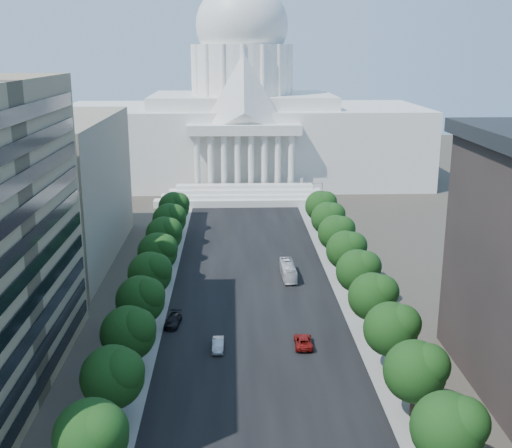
{
  "coord_description": "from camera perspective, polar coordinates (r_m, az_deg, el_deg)",
  "views": [
    {
      "loc": [
        -3.64,
        -32.65,
        43.45
      ],
      "look_at": [
        0.34,
        72.8,
        14.62
      ],
      "focal_mm": 45.0,
      "sensor_mm": 36.0,
      "label": 1
    }
  ],
  "objects": [
    {
      "name": "road_asphalt",
      "position": [
        130.16,
        -0.43,
        -4.22
      ],
      "size": [
        30.0,
        260.0,
        0.01
      ],
      "primitive_type": "cube",
      "color": "black",
      "rests_on": "ground"
    },
    {
      "name": "sidewalk_left",
      "position": [
        131.02,
        -8.79,
        -4.28
      ],
      "size": [
        8.0,
        260.0,
        0.02
      ],
      "primitive_type": "cube",
      "color": "gray",
      "rests_on": "ground"
    },
    {
      "name": "sidewalk_right",
      "position": [
        132.07,
        7.85,
        -4.08
      ],
      "size": [
        8.0,
        260.0,
        0.02
      ],
      "primitive_type": "cube",
      "color": "gray",
      "rests_on": "ground"
    },
    {
      "name": "capitol",
      "position": [
        218.83,
        -1.21,
        9.13
      ],
      "size": [
        120.0,
        56.0,
        73.0
      ],
      "color": "white",
      "rests_on": "ground"
    },
    {
      "name": "office_block_left_far",
      "position": [
        142.73,
        -20.24,
        2.83
      ],
      "size": [
        38.0,
        52.0,
        30.0
      ],
      "primitive_type": "cube",
      "color": "gray",
      "rests_on": "ground"
    },
    {
      "name": "tree_l_b",
      "position": [
        68.93,
        -14.23,
        -17.7
      ],
      "size": [
        7.79,
        7.6,
        9.97
      ],
      "color": "#33261C",
      "rests_on": "ground"
    },
    {
      "name": "tree_l_c",
      "position": [
        79.06,
        -12.44,
        -13.01
      ],
      "size": [
        7.79,
        7.6,
        9.97
      ],
      "color": "#33261C",
      "rests_on": "ground"
    },
    {
      "name": "tree_l_d",
      "position": [
        89.65,
        -11.11,
        -9.4
      ],
      "size": [
        7.79,
        7.6,
        9.97
      ],
      "color": "#33261C",
      "rests_on": "ground"
    },
    {
      "name": "tree_l_e",
      "position": [
        100.56,
        -10.09,
        -6.56
      ],
      "size": [
        7.79,
        7.6,
        9.97
      ],
      "color": "#33261C",
      "rests_on": "ground"
    },
    {
      "name": "tree_l_f",
      "position": [
        111.69,
        -9.27,
        -4.27
      ],
      "size": [
        7.79,
        7.6,
        9.97
      ],
      "color": "#33261C",
      "rests_on": "ground"
    },
    {
      "name": "tree_l_g",
      "position": [
        122.99,
        -8.61,
        -2.4
      ],
      "size": [
        7.79,
        7.6,
        9.97
      ],
      "color": "#33261C",
      "rests_on": "ground"
    },
    {
      "name": "tree_l_h",
      "position": [
        134.41,
        -8.06,
        -0.85
      ],
      "size": [
        7.79,
        7.6,
        9.97
      ],
      "color": "#33261C",
      "rests_on": "ground"
    },
    {
      "name": "tree_l_i",
      "position": [
        145.92,
        -7.6,
        0.46
      ],
      "size": [
        7.79,
        7.6,
        9.97
      ],
      "color": "#33261C",
      "rests_on": "ground"
    },
    {
      "name": "tree_l_j",
      "position": [
        157.5,
        -7.21,
        1.57
      ],
      "size": [
        7.79,
        7.6,
        9.97
      ],
      "color": "#33261C",
      "rests_on": "ground"
    },
    {
      "name": "tree_r_b",
      "position": [
        70.98,
        16.98,
        -16.87
      ],
      "size": [
        7.79,
        7.6,
        9.97
      ],
      "color": "#33261C",
      "rests_on": "ground"
    },
    {
      "name": "tree_r_c",
      "position": [
        80.85,
        14.21,
        -12.46
      ],
      "size": [
        7.79,
        7.6,
        9.97
      ],
      "color": "#33261C",
      "rests_on": "ground"
    },
    {
      "name": "tree_r_d",
      "position": [
        91.24,
        12.13,
        -9.01
      ],
      "size": [
        7.79,
        7.6,
        9.97
      ],
      "color": "#33261C",
      "rests_on": "ground"
    },
    {
      "name": "tree_r_e",
      "position": [
        101.98,
        10.5,
        -6.26
      ],
      "size": [
        7.79,
        7.6,
        9.97
      ],
      "color": "#33261C",
      "rests_on": "ground"
    },
    {
      "name": "tree_r_f",
      "position": [
        112.97,
        9.21,
        -4.04
      ],
      "size": [
        7.79,
        7.6,
        9.97
      ],
      "color": "#33261C",
      "rests_on": "ground"
    },
    {
      "name": "tree_r_g",
      "position": [
        124.15,
        8.14,
        -2.22
      ],
      "size": [
        7.79,
        7.6,
        9.97
      ],
      "color": "#33261C",
      "rests_on": "ground"
    },
    {
      "name": "tree_r_h",
      "position": [
        135.47,
        7.26,
        -0.7
      ],
      "size": [
        7.79,
        7.6,
        9.97
      ],
      "color": "#33261C",
      "rests_on": "ground"
    },
    {
      "name": "tree_r_i",
      "position": [
        146.9,
        6.52,
        0.59
      ],
      "size": [
        7.79,
        7.6,
        9.97
      ],
      "color": "#33261C",
      "rests_on": "ground"
    },
    {
      "name": "tree_r_j",
      "position": [
        158.41,
        5.88,
        1.69
      ],
      "size": [
        7.79,
        7.6,
        9.97
      ],
      "color": "#33261C",
      "rests_on": "ground"
    },
    {
      "name": "streetlight_b",
      "position": [
        80.91,
        15.44,
        -13.04
      ],
      "size": [
        2.61,
        0.44,
        9.0
      ],
      "color": "gray",
      "rests_on": "ground"
    },
    {
      "name": "streetlight_c",
      "position": [
        102.73,
        11.32,
        -6.52
      ],
      "size": [
        2.61,
        0.44,
        9.0
      ],
      "color": "gray",
      "rests_on": "ground"
    },
    {
      "name": "streetlight_d",
      "position": [
        125.74,
        8.74,
        -2.32
      ],
      "size": [
        2.61,
        0.44,
        9.0
      ],
      "color": "gray",
      "rests_on": "ground"
    },
    {
      "name": "streetlight_e",
      "position": [
        149.39,
        6.98,
        0.58
      ],
      "size": [
        2.61,
        0.44,
        9.0
      ],
      "color": "gray",
      "rests_on": "ground"
    },
    {
      "name": "streetlight_f",
      "position": [
        173.42,
        5.7,
        2.67
      ],
      "size": [
        2.61,
        0.44,
        9.0
      ],
      "color": "gray",
      "rests_on": "ground"
    },
    {
      "name": "car_silver",
      "position": [
        97.56,
        -3.39,
        -10.67
      ],
      "size": [
        1.75,
        4.86,
        1.59
      ],
      "primitive_type": "imported",
      "rotation": [
        0.0,
        0.0,
        -0.01
      ],
      "color": "#A2A4AA",
      "rests_on": "ground"
    },
    {
      "name": "car_red",
      "position": [
        98.73,
        4.22,
        -10.36
      ],
      "size": [
        2.81,
        5.79,
        1.59
      ],
      "primitive_type": "imported",
      "rotation": [
        0.0,
        0.0,
        3.11
      ],
      "color": "maroon",
      "rests_on": "ground"
    },
    {
      "name": "car_dark_b",
      "position": [
        106.27,
        -7.38,
        -8.52
      ],
      "size": [
        2.87,
        5.75,
        1.6
      ],
      "primitive_type": "imported",
      "rotation": [
        0.0,
        0.0,
        -0.12
      ],
      "color": "black",
      "rests_on": "ground"
    },
    {
      "name": "city_bus",
      "position": [
        126.43,
        2.87,
        -4.14
      ],
      "size": [
        2.7,
        10.44,
        2.89
      ],
      "primitive_type": "imported",
      "rotation": [
        0.0,
        0.0,
        0.03
      ],
      "color": "silver",
      "rests_on": "ground"
    }
  ]
}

